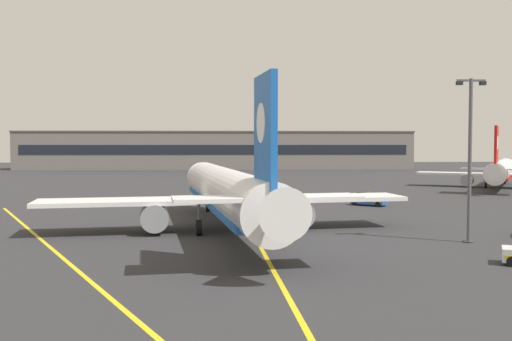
# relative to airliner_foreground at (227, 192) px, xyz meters

# --- Properties ---
(ground_plane) EXTENTS (400.00, 400.00, 0.00)m
(ground_plane) POSITION_rel_airliner_foreground_xyz_m (1.34, -9.61, -3.37)
(ground_plane) COLOR #2D2D30
(taxiway_centreline) EXTENTS (7.38, 179.87, 0.01)m
(taxiway_centreline) POSITION_rel_airliner_foreground_xyz_m (1.34, 20.39, -3.37)
(taxiway_centreline) COLOR yellow
(taxiway_centreline) RESTS_ON ground
(taxiway_lead_in_stripe) EXTENTS (27.27, 53.72, 0.01)m
(taxiway_lead_in_stripe) POSITION_rel_airliner_foreground_xyz_m (-12.66, -7.61, -3.37)
(taxiway_lead_in_stripe) COLOR yellow
(taxiway_lead_in_stripe) RESTS_ON ground
(airliner_foreground) EXTENTS (32.36, 41.43, 11.65)m
(airliner_foreground) POSITION_rel_airliner_foreground_xyz_m (0.00, 0.00, 0.00)
(airliner_foreground) COLOR white
(airliner_foreground) RESTS_ON ground
(airliner_background) EXTENTS (26.67, 33.22, 10.26)m
(airliner_background) POSITION_rel_airliner_foreground_xyz_m (46.87, 46.50, -0.40)
(airliner_background) COLOR white
(airliner_background) RESTS_ON ground
(apron_lamp_post) EXTENTS (2.24, 0.90, 12.47)m
(apron_lamp_post) POSITION_rel_airliner_foreground_xyz_m (18.47, -6.63, 3.17)
(apron_lamp_post) COLOR #515156
(apron_lamp_post) RESTS_ON ground
(service_car_nearest) EXTENTS (4.42, 4.00, 1.79)m
(service_car_nearest) POSITION_rel_airliner_foreground_xyz_m (17.34, 19.83, -2.60)
(service_car_nearest) COLOR #2351A8
(service_car_nearest) RESTS_ON ground
(terminal_building) EXTENTS (118.03, 12.40, 11.41)m
(terminal_building) POSITION_rel_airliner_foreground_xyz_m (-3.26, 124.89, 2.34)
(terminal_building) COLOR slate
(terminal_building) RESTS_ON ground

